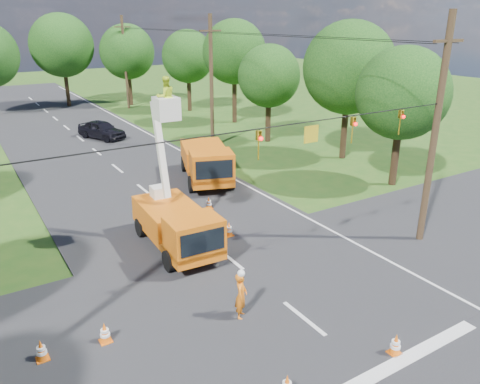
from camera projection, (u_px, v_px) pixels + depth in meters
ground at (118, 169)px, 31.88m from camera, size 140.00×140.00×0.00m
road_main at (118, 169)px, 31.88m from camera, size 12.00×100.00×0.06m
road_cross at (270, 292)px, 17.54m from camera, size 56.00×10.00×0.07m
stop_bar at (375, 376)px, 13.40m from camera, size 9.00×0.45×0.02m
edge_line at (191, 157)px, 34.64m from camera, size 0.12×90.00×0.02m
bucket_truck at (176, 216)px, 20.33m from camera, size 2.57×5.96×7.48m
second_truck at (206, 162)px, 29.03m from camera, size 4.51×7.06×2.49m
ground_worker at (241, 296)px, 15.79m from camera, size 0.71×0.73×1.69m
distant_car at (102, 130)px, 39.73m from camera, size 3.55×4.93×1.56m
traffic_cone_1 at (396, 344)px, 14.17m from camera, size 0.38×0.38×0.71m
traffic_cone_2 at (229, 229)px, 21.92m from camera, size 0.38×0.38×0.71m
traffic_cone_3 at (209, 203)px, 25.05m from camera, size 0.38×0.38×0.71m
traffic_cone_4 at (105, 333)px, 14.69m from camera, size 0.38×0.38×0.71m
traffic_cone_5 at (41, 350)px, 13.92m from camera, size 0.38×0.38×0.71m
traffic_cone_7 at (205, 166)px, 31.34m from camera, size 0.38×0.38×0.71m
pole_right_near at (435, 131)px, 19.96m from camera, size 1.80×0.30×10.00m
pole_right_mid at (211, 81)px, 35.89m from camera, size 1.80×0.30×10.00m
pole_right_far at (125, 62)px, 51.82m from camera, size 1.80×0.30×10.00m
signal_span at (325, 131)px, 16.59m from camera, size 18.00×0.29×1.07m
tree_right_a at (403, 94)px, 27.06m from camera, size 5.40×5.40×8.28m
tree_right_b at (349, 68)px, 32.27m from camera, size 6.40×6.40×9.65m
tree_right_c at (269, 76)px, 37.35m from camera, size 5.00×5.00×7.83m
tree_right_d at (234, 52)px, 44.04m from camera, size 6.00×6.00×9.70m
tree_right_e at (188, 57)px, 50.22m from camera, size 5.60×5.60×8.63m
tree_far_b at (62, 45)px, 52.49m from camera, size 7.00×7.00×10.32m
tree_far_c at (127, 52)px, 53.58m from camera, size 6.20×6.20×9.18m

